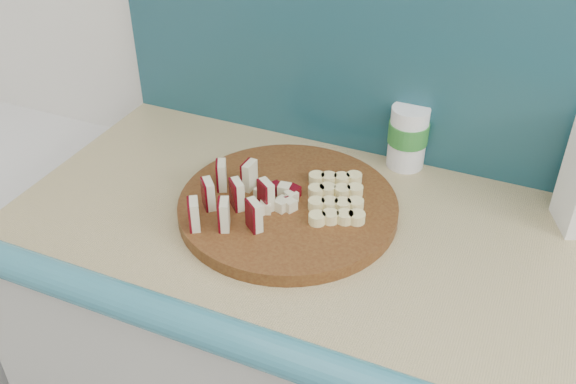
# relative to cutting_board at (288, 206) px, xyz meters

# --- Properties ---
(cutting_board) EXTENTS (0.53, 0.53, 0.03)m
(cutting_board) POSITION_rel_cutting_board_xyz_m (0.00, 0.00, 0.00)
(cutting_board) COLOR #421F0E
(cutting_board) RESTS_ON kitchen_counter
(apple_wedges) EXTENTS (0.14, 0.18, 0.06)m
(apple_wedges) POSITION_rel_cutting_board_xyz_m (-0.08, -0.06, 0.04)
(apple_wedges) COLOR beige
(apple_wedges) RESTS_ON cutting_board
(apple_chunks) EXTENTS (0.06, 0.06, 0.02)m
(apple_chunks) POSITION_rel_cutting_board_xyz_m (-0.02, -0.01, 0.02)
(apple_chunks) COLOR #F1E2C1
(apple_chunks) RESTS_ON cutting_board
(banana_slices) EXTENTS (0.14, 0.17, 0.02)m
(banana_slices) POSITION_rel_cutting_board_xyz_m (0.08, 0.03, 0.02)
(banana_slices) COLOR #F7E697
(banana_slices) RESTS_ON cutting_board
(canister) EXTENTS (0.08, 0.08, 0.13)m
(canister) POSITION_rel_cutting_board_xyz_m (0.16, 0.25, 0.06)
(canister) COLOR white
(canister) RESTS_ON kitchen_counter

